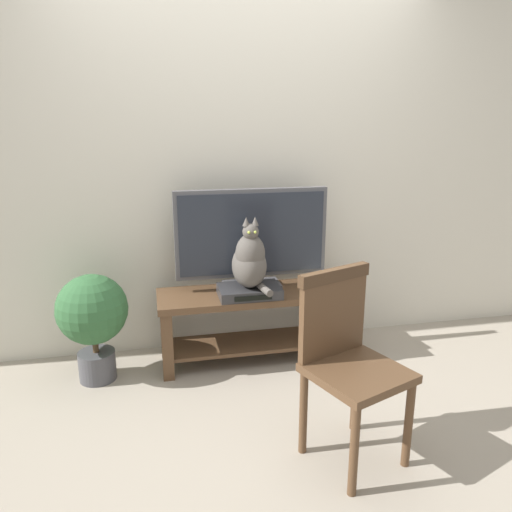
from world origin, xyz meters
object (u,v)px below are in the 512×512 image
(tv_stand, at_px, (254,313))
(media_box, at_px, (249,291))
(cat, at_px, (250,261))
(wooden_chair, at_px, (346,352))
(book_stack, at_px, (322,281))
(potted_plant, at_px, (93,316))
(tv, at_px, (252,237))

(tv_stand, relative_size, media_box, 3.22)
(cat, height_order, wooden_chair, cat)
(book_stack, distance_m, potted_plant, 1.49)
(potted_plant, bearing_deg, tv, 8.35)
(tv_stand, height_order, book_stack, book_stack)
(media_box, height_order, cat, cat)
(tv, height_order, wooden_chair, tv)
(media_box, distance_m, cat, 0.21)
(tv_stand, bearing_deg, cat, -118.20)
(tv_stand, height_order, potted_plant, potted_plant)
(tv, xyz_separation_m, media_box, (-0.05, -0.16, -0.32))
(wooden_chair, bearing_deg, tv, 101.33)
(wooden_chair, distance_m, book_stack, 1.05)
(wooden_chair, bearing_deg, tv_stand, 102.24)
(tv, height_order, potted_plant, tv)
(cat, xyz_separation_m, potted_plant, (-0.97, 0.03, -0.30))
(media_box, height_order, wooden_chair, wooden_chair)
(tv_stand, xyz_separation_m, potted_plant, (-1.02, -0.06, 0.09))
(wooden_chair, bearing_deg, media_box, 105.98)
(tv_stand, relative_size, cat, 2.74)
(cat, bearing_deg, potted_plant, 178.44)
(media_box, bearing_deg, book_stack, 6.45)
(tv, distance_m, wooden_chair, 1.18)
(wooden_chair, relative_size, book_stack, 3.51)
(media_box, bearing_deg, potted_plant, 179.28)
(tv_stand, height_order, cat, cat)
(media_box, distance_m, book_stack, 0.52)
(tv, xyz_separation_m, book_stack, (0.46, -0.10, -0.31))
(tv_stand, distance_m, tv, 0.51)
(tv, xyz_separation_m, wooden_chair, (0.22, -1.12, -0.30))
(cat, bearing_deg, tv_stand, 61.80)
(tv, height_order, media_box, tv)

